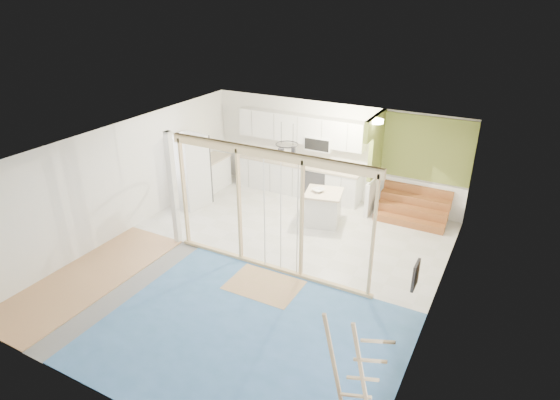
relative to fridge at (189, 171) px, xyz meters
The scene contains 16 objects.
room 3.54m from the fridge, 29.27° to the right, with size 7.01×8.01×2.61m.
floor_overlays 3.68m from the fridge, 27.83° to the right, with size 7.00×8.00×0.03m.
stud_frame 3.36m from the fridge, 31.58° to the right, with size 4.66×0.14×2.60m.
base_cabinets 2.25m from the fridge, 48.12° to the left, with size 4.45×2.24×0.93m.
upper_cabinets 3.18m from the fridge, 43.08° to the left, with size 3.60×0.41×0.85m.
green_partition 5.47m from the fridge, 20.69° to the left, with size 2.25×1.51×2.60m.
pot_rack 2.97m from the fridge, ahead, with size 0.52×0.52×0.72m.
sheathing_panel 7.55m from the fridge, 29.60° to the right, with size 0.02×4.00×2.60m, color tan.
electrical_panel 7.25m from the fridge, 25.65° to the right, with size 0.04×0.30×0.40m, color #39393E.
ceiling_light 4.92m from the fridge, 15.91° to the left, with size 0.32×0.32×0.08m, color #FFEABF.
fridge is the anchor object (origin of this frame).
island 3.63m from the fridge, 10.25° to the left, with size 1.03×1.03×0.84m.
bowl 3.46m from the fridge, 10.21° to the left, with size 0.28×0.28×0.07m, color silver.
soap_bottle_a 2.81m from the fridge, 41.56° to the left, with size 0.11×0.11×0.28m, color #AFB1C3.
soap_bottle_b 4.22m from the fridge, 26.49° to the left, with size 0.10×0.10×0.22m, color silver.
ladder 7.64m from the fridge, 36.44° to the right, with size 0.91×0.10×1.69m.
Camera 1 is at (4.34, -7.13, 5.33)m, focal length 30.00 mm.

